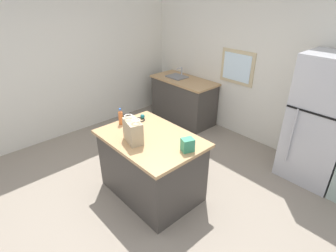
{
  "coord_description": "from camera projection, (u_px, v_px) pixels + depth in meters",
  "views": [
    {
      "loc": [
        2.15,
        -1.64,
        2.54
      ],
      "look_at": [
        -0.15,
        0.45,
        0.93
      ],
      "focal_mm": 28.48,
      "sensor_mm": 36.0,
      "label": 1
    }
  ],
  "objects": [
    {
      "name": "back_wall",
      "position": [
        265.0,
        65.0,
        4.42
      ],
      "size": [
        5.21,
        0.13,
        2.8
      ],
      "color": "silver",
      "rests_on": "ground"
    },
    {
      "name": "ear_defenders",
      "position": [
        140.0,
        119.0,
        3.76
      ],
      "size": [
        0.18,
        0.2,
        0.06
      ],
      "color": "black",
      "rests_on": "kitchen_island"
    },
    {
      "name": "left_wall",
      "position": [
        54.0,
        62.0,
        4.62
      ],
      "size": [
        0.1,
        5.02,
        2.8
      ],
      "color": "silver",
      "rests_on": "ground"
    },
    {
      "name": "kitchen_island",
      "position": [
        151.0,
        165.0,
        3.54
      ],
      "size": [
        1.33,
        0.93,
        0.88
      ],
      "color": "#423D38",
      "rests_on": "ground"
    },
    {
      "name": "small_box",
      "position": [
        188.0,
        145.0,
        3.03
      ],
      "size": [
        0.15,
        0.17,
        0.16
      ],
      "primitive_type": "cube",
      "rotation": [
        0.0,
        0.0,
        -0.37
      ],
      "color": "#388E66",
      "rests_on": "kitchen_island"
    },
    {
      "name": "refrigerator",
      "position": [
        321.0,
        122.0,
        3.64
      ],
      "size": [
        0.75,
        0.69,
        1.82
      ],
      "color": "#B7B7BC",
      "rests_on": "ground"
    },
    {
      "name": "bottle",
      "position": [
        121.0,
        117.0,
        3.62
      ],
      "size": [
        0.06,
        0.06,
        0.23
      ],
      "color": "#C66633",
      "rests_on": "kitchen_island"
    },
    {
      "name": "shopping_bag",
      "position": [
        133.0,
        131.0,
        3.18
      ],
      "size": [
        0.33,
        0.23,
        0.32
      ],
      "color": "tan",
      "rests_on": "kitchen_island"
    },
    {
      "name": "sink_counter",
      "position": [
        183.0,
        99.0,
        5.61
      ],
      "size": [
        1.39,
        0.66,
        1.08
      ],
      "color": "#423D38",
      "rests_on": "ground"
    },
    {
      "name": "ground",
      "position": [
        150.0,
        202.0,
        3.56
      ],
      "size": [
        6.26,
        6.26,
        0.0
      ],
      "primitive_type": "plane",
      "color": "gray"
    }
  ]
}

